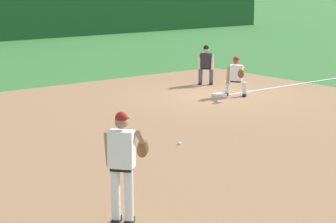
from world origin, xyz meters
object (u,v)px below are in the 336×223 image
object	(u,v)px
pitcher	(123,161)
first_baseman	(236,75)
umpire	(206,63)
baseball	(179,143)
first_base_bag	(219,95)

from	to	relation	value
pitcher	first_baseman	xyz separation A→B (m)	(9.41, 7.06, -0.33)
pitcher	first_baseman	world-z (taller)	pitcher
umpire	first_baseman	bearing A→B (deg)	-108.73
baseball	umpire	distance (m)	8.87
first_base_bag	umpire	world-z (taller)	umpire
first_base_bag	first_baseman	world-z (taller)	first_baseman
baseball	pitcher	xyz separation A→B (m)	(-3.89, -3.32, 1.02)
first_base_bag	first_baseman	bearing A→B (deg)	-41.47
first_baseman	first_base_bag	bearing A→B (deg)	138.53
first_baseman	umpire	size ratio (longest dim) A/B	0.92
pitcher	umpire	world-z (taller)	pitcher
pitcher	first_baseman	distance (m)	11.77
first_base_bag	baseball	size ratio (longest dim) A/B	5.14
first_base_bag	first_baseman	distance (m)	0.88
pitcher	umpire	distance (m)	13.95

